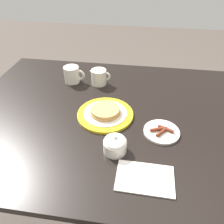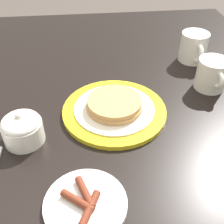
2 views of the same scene
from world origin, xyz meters
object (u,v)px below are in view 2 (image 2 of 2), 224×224
at_px(creamer_pitcher, 212,73).
at_px(sugar_bowl, 22,128).
at_px(pancake_plate, 114,108).
at_px(side_plate_bacon, 85,203).
at_px(coffee_mug, 194,47).

distance_m(creamer_pitcher, sugar_bowl, 0.52).
bearing_deg(creamer_pitcher, pancake_plate, -73.09).
height_order(pancake_plate, sugar_bowl, sugar_bowl).
distance_m(pancake_plate, side_plate_bacon, 0.27).
bearing_deg(sugar_bowl, creamer_pitcher, 108.00).
bearing_deg(side_plate_bacon, coffee_mug, 143.78).
bearing_deg(coffee_mug, creamer_pitcher, -0.44).
distance_m(pancake_plate, creamer_pitcher, 0.29).
distance_m(side_plate_bacon, coffee_mug, 0.61).
distance_m(coffee_mug, sugar_bowl, 0.58).
bearing_deg(pancake_plate, creamer_pitcher, 106.91).
xyz_separation_m(pancake_plate, side_plate_bacon, (0.26, -0.08, -0.01)).
relative_size(creamer_pitcher, sugar_bowl, 1.38).
relative_size(side_plate_bacon, creamer_pitcher, 1.23).
bearing_deg(coffee_mug, sugar_bowl, -57.57).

